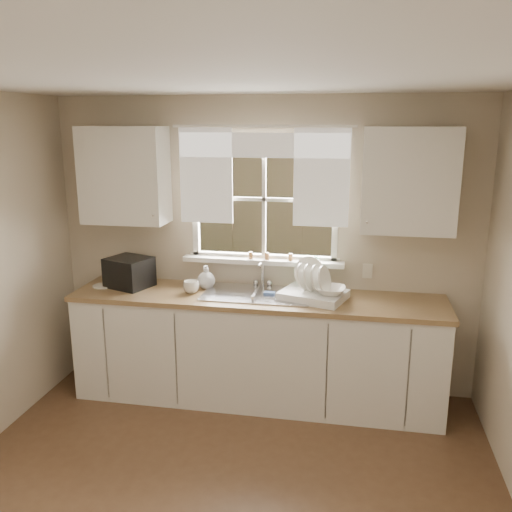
% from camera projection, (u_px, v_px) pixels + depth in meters
% --- Properties ---
extents(room_walls, '(3.62, 4.02, 2.50)m').
position_uv_depth(room_walls, '(192.00, 341.00, 2.66)').
color(room_walls, beige).
rests_on(room_walls, ground).
extents(ceiling, '(3.60, 4.00, 0.02)m').
position_uv_depth(ceiling, '(188.00, 72.00, 2.41)').
color(ceiling, silver).
rests_on(ceiling, room_walls).
extents(window, '(1.38, 0.16, 1.06)m').
position_uv_depth(window, '(264.00, 219.00, 4.57)').
color(window, white).
rests_on(window, room_walls).
extents(curtains, '(1.50, 0.03, 0.81)m').
position_uv_depth(curtains, '(263.00, 166.00, 4.41)').
color(curtains, white).
rests_on(curtains, room_walls).
extents(base_cabinets, '(3.00, 0.62, 0.87)m').
position_uv_depth(base_cabinets, '(257.00, 350.00, 4.52)').
color(base_cabinets, silver).
rests_on(base_cabinets, ground).
extents(countertop, '(3.04, 0.65, 0.04)m').
position_uv_depth(countertop, '(257.00, 298.00, 4.41)').
color(countertop, olive).
rests_on(countertop, base_cabinets).
extents(upper_cabinet_left, '(0.70, 0.33, 0.80)m').
position_uv_depth(upper_cabinet_left, '(125.00, 175.00, 4.52)').
color(upper_cabinet_left, silver).
rests_on(upper_cabinet_left, room_walls).
extents(upper_cabinet_right, '(0.70, 0.33, 0.80)m').
position_uv_depth(upper_cabinet_right, '(409.00, 181.00, 4.11)').
color(upper_cabinet_right, silver).
rests_on(upper_cabinet_right, room_walls).
extents(wall_outlet, '(0.08, 0.01, 0.12)m').
position_uv_depth(wall_outlet, '(367.00, 271.00, 4.49)').
color(wall_outlet, beige).
rests_on(wall_outlet, room_walls).
extents(sill_jars, '(0.38, 0.04, 0.06)m').
position_uv_depth(sill_jars, '(269.00, 256.00, 4.57)').
color(sill_jars, brown).
rests_on(sill_jars, window).
extents(backyard, '(20.00, 10.00, 6.13)m').
position_uv_depth(backyard, '(353.00, 57.00, 10.11)').
color(backyard, '#335421').
rests_on(backyard, ground).
extents(sink, '(0.88, 0.52, 0.40)m').
position_uv_depth(sink, '(257.00, 303.00, 4.45)').
color(sink, '#B7B7BC').
rests_on(sink, countertop).
extents(dish_rack, '(0.58, 0.50, 0.31)m').
position_uv_depth(dish_rack, '(313.00, 291.00, 4.31)').
color(dish_rack, white).
rests_on(dish_rack, countertop).
extents(bowl, '(0.24, 0.24, 0.06)m').
position_uv_depth(bowl, '(330.00, 290.00, 4.23)').
color(bowl, white).
rests_on(bowl, dish_rack).
extents(soap_bottle_a, '(0.16, 0.16, 0.31)m').
position_uv_depth(soap_bottle_a, '(316.00, 274.00, 4.45)').
color(soap_bottle_a, '#2C8846').
rests_on(soap_bottle_a, countertop).
extents(soap_bottle_b, '(0.12, 0.12, 0.21)m').
position_uv_depth(soap_bottle_b, '(134.00, 273.00, 4.68)').
color(soap_bottle_b, blue).
rests_on(soap_bottle_b, countertop).
extents(soap_bottle_c, '(0.18, 0.18, 0.19)m').
position_uv_depth(soap_bottle_c, '(206.00, 277.00, 4.59)').
color(soap_bottle_c, '#EEE4C4').
rests_on(soap_bottle_c, countertop).
extents(saucer, '(0.17, 0.17, 0.01)m').
position_uv_depth(saucer, '(103.00, 286.00, 4.64)').
color(saucer, beige).
rests_on(saucer, countertop).
extents(cup, '(0.14, 0.14, 0.10)m').
position_uv_depth(cup, '(191.00, 287.00, 4.46)').
color(cup, silver).
rests_on(cup, countertop).
extents(black_appliance, '(0.43, 0.40, 0.25)m').
position_uv_depth(black_appliance, '(129.00, 272.00, 4.62)').
color(black_appliance, black).
rests_on(black_appliance, countertop).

